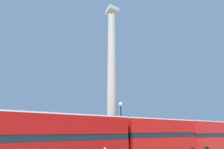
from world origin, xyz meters
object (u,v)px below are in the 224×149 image
monument_column (112,94)px  bus_c (209,135)px  bus_a (66,137)px  bus_b (162,136)px  street_lamp (121,122)px  equestrian_statue (151,138)px

monument_column → bus_c: bearing=-24.6°
bus_a → bus_b: (11.45, 0.21, -0.01)m
bus_b → street_lamp: (-4.15, 2.60, 1.66)m
bus_a → bus_c: 21.42m
bus_b → street_lamp: bearing=147.1°
bus_b → equestrian_statue: size_ratio=1.87×
bus_a → bus_c: bearing=-0.3°
bus_b → street_lamp: size_ratio=1.60×
bus_a → street_lamp: 7.99m
bus_b → equestrian_statue: bearing=54.1°
monument_column → bus_c: 16.01m
monument_column → bus_a: (-8.01, -6.71, -6.25)m
bus_b → bus_c: 9.97m
monument_column → bus_b: (3.44, -6.49, -6.26)m
equestrian_statue → street_lamp: 14.00m
monument_column → street_lamp: monument_column is taller
equestrian_statue → monument_column: bearing=-161.3°
bus_a → bus_b: bus_a is taller
monument_column → equestrian_statue: 13.34m
monument_column → equestrian_statue: bearing=19.9°
bus_a → street_lamp: (7.30, 2.81, 1.66)m
monument_column → street_lamp: 6.07m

